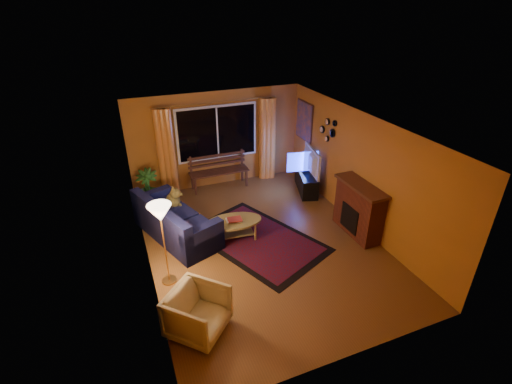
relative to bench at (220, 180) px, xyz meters
name	(u,v)px	position (x,y,z in m)	size (l,w,h in m)	color
floor	(261,243)	(0.06, -2.74, -0.24)	(4.50, 6.00, 0.02)	brown
ceiling	(262,126)	(0.06, -2.74, 2.28)	(4.50, 6.00, 0.02)	white
wall_back	(217,140)	(0.06, 0.27, 1.02)	(4.50, 0.02, 2.50)	#C3782C
wall_left	(141,212)	(-2.20, -2.74, 1.02)	(0.02, 6.00, 2.50)	#C3782C
wall_right	(360,171)	(2.32, -2.74, 1.02)	(0.02, 6.00, 2.50)	#C3782C
window	(217,133)	(0.06, 0.21, 1.22)	(2.00, 0.02, 1.30)	black
curtain_rod	(216,102)	(0.06, 0.16, 2.02)	(0.03, 0.03, 3.20)	#BF8C3F
curtain_left	(166,153)	(-1.29, 0.14, 0.89)	(0.36, 0.36, 2.24)	orange
curtain_right	(267,139)	(1.41, 0.14, 0.89)	(0.36, 0.36, 2.24)	orange
bench	(220,180)	(0.00, 0.00, 0.00)	(1.54, 0.45, 0.46)	#452416
potted_plant	(148,188)	(-1.87, -0.27, 0.24)	(0.52, 0.52, 0.93)	#235B1E
sofa	(176,218)	(-1.50, -1.82, 0.20)	(0.91, 2.12, 0.86)	#121546
dog	(173,199)	(-1.45, -1.34, 0.42)	(0.30, 0.41, 0.45)	olive
armchair	(198,311)	(-1.70, -4.48, 0.18)	(0.79, 0.74, 0.82)	beige
floor_lamp	(164,245)	(-1.92, -3.19, 0.56)	(0.26, 0.26, 1.59)	#BF8C3F
rug	(257,240)	(0.02, -2.62, -0.22)	(1.75, 2.76, 0.02)	#620409
coffee_table	(234,229)	(-0.41, -2.36, -0.02)	(1.19, 1.19, 0.43)	#978948
tv_console	(306,181)	(2.06, -0.99, 0.02)	(0.41, 1.22, 0.51)	black
television	(308,161)	(2.06, -0.99, 0.60)	(1.13, 0.15, 0.65)	black
fireplace	(359,210)	(2.11, -3.14, 0.32)	(0.40, 1.20, 1.10)	maroon
mirror_cluster	(328,129)	(2.27, -1.44, 1.57)	(0.06, 0.60, 0.56)	black
painting	(304,121)	(2.28, -0.29, 1.42)	(0.04, 0.76, 0.96)	#CC6522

